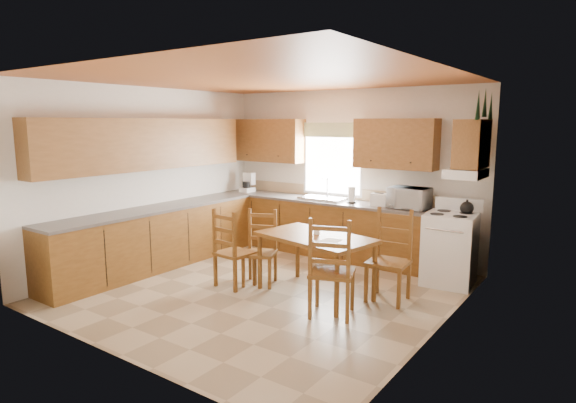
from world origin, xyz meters
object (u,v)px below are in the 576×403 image
Objects in this scene: stove at (450,250)px; chair_near_right at (332,267)px; microwave at (409,198)px; chair_near_left at (235,248)px; dining_table at (315,265)px; chair_far_right at (389,257)px; chair_far_left at (260,248)px.

chair_near_right is at bearing -117.09° from stove.
chair_near_right is (-0.04, -2.17, -0.51)m from microwave.
dining_table is at bearing -157.70° from chair_near_left.
microwave is at bearing -122.89° from chair_near_left.
chair_far_right is at bearing 33.03° from dining_table.
dining_table is 1.45× the size of chair_far_left.
dining_table is 1.38× the size of chair_near_left.
dining_table is 0.84m from chair_far_left.
chair_far_left is (-2.09, -1.50, 0.02)m from stove.
chair_near_right is 0.85m from chair_far_right.
chair_near_left reaches higher than chair_far_left.
microwave reaches higher than chair_far_right.
stove is at bearing 64.19° from chair_far_right.
stove is at bearing -132.03° from chair_near_right.
microwave reaches higher than chair_near_right.
dining_table is 0.92m from chair_far_right.
chair_far_left reaches higher than dining_table.
stove is 2.01m from chair_near_right.
chair_near_left is 0.94× the size of chair_far_right.
chair_far_right reaches higher than stove.
chair_far_right is (-0.42, -1.08, 0.08)m from stove.
chair_near_right is at bearing -30.33° from dining_table.
dining_table is (-0.54, -1.73, -0.69)m from microwave.
chair_near_right reaches higher than stove.
chair_far_right is (0.84, 0.34, 0.17)m from dining_table.
chair_far_right is (0.34, 0.78, -0.01)m from chair_near_right.
stove is 1.82× the size of microwave.
microwave reaches higher than stove.
chair_far_left is 1.72m from chair_far_right.
chair_near_right is 1.38m from chair_far_left.
chair_near_right is 1.14× the size of chair_far_left.
stove is at bearing -19.74° from microwave.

